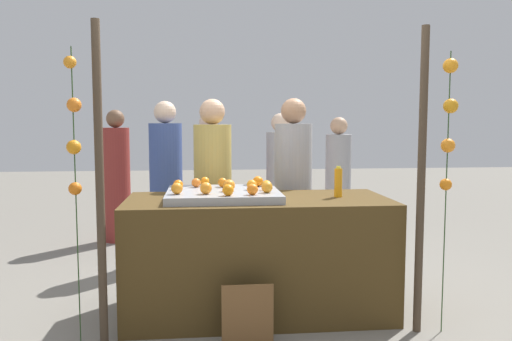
{
  "coord_description": "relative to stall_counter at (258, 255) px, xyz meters",
  "views": [
    {
      "loc": [
        -0.41,
        -3.88,
        1.48
      ],
      "look_at": [
        0.0,
        0.15,
        1.1
      ],
      "focal_mm": 36.06,
      "sensor_mm": 36.0,
      "label": 1
    }
  ],
  "objects": [
    {
      "name": "orange_tray",
      "position": [
        -0.27,
        0.03,
        0.48
      ],
      "size": [
        0.85,
        0.76,
        0.06
      ],
      "primitive_type": "cube",
      "color": "#9EA0A5",
      "rests_on": "stall_counter"
    },
    {
      "name": "garland_strand_left",
      "position": [
        -1.24,
        -0.48,
        0.97
      ],
      "size": [
        0.1,
        0.09,
        1.96
      ],
      "color": "#2D4C23",
      "rests_on": "ground_plane"
    },
    {
      "name": "orange_10",
      "position": [
        -0.4,
        0.33,
        0.55
      ],
      "size": [
        0.07,
        0.07,
        0.07
      ],
      "primitive_type": "sphere",
      "color": "orange",
      "rests_on": "orange_tray"
    },
    {
      "name": "crowd_person_0",
      "position": [
        1.21,
        2.17,
        0.27
      ],
      "size": [
        0.31,
        0.31,
        1.54
      ],
      "color": "#99999E",
      "rests_on": "ground_plane"
    },
    {
      "name": "vendor_right",
      "position": [
        0.4,
        0.71,
        0.34
      ],
      "size": [
        0.34,
        0.34,
        1.69
      ],
      "color": "#99999E",
      "rests_on": "ground_plane"
    },
    {
      "name": "orange_12",
      "position": [
        -0.06,
        -0.23,
        0.55
      ],
      "size": [
        0.08,
        0.08,
        0.08
      ],
      "primitive_type": "sphere",
      "color": "orange",
      "rests_on": "orange_tray"
    },
    {
      "name": "crowd_person_2",
      "position": [
        0.45,
        1.88,
        0.29
      ],
      "size": [
        0.32,
        0.32,
        1.58
      ],
      "color": "#99999E",
      "rests_on": "ground_plane"
    },
    {
      "name": "orange_0",
      "position": [
        0.05,
        -0.13,
        0.55
      ],
      "size": [
        0.09,
        0.09,
        0.09
      ],
      "primitive_type": "sphere",
      "color": "orange",
      "rests_on": "orange_tray"
    },
    {
      "name": "orange_7",
      "position": [
        -0.04,
        0.05,
        0.55
      ],
      "size": [
        0.08,
        0.08,
        0.08
      ],
      "primitive_type": "sphere",
      "color": "orange",
      "rests_on": "orange_tray"
    },
    {
      "name": "chalkboard_sign",
      "position": [
        -0.13,
        -0.61,
        -0.25
      ],
      "size": [
        0.34,
        0.03,
        0.43
      ],
      "color": "brown",
      "rests_on": "ground_plane"
    },
    {
      "name": "orange_2",
      "position": [
        -0.48,
        0.25,
        0.55
      ],
      "size": [
        0.07,
        0.07,
        0.07
      ],
      "primitive_type": "sphere",
      "color": "orange",
      "rests_on": "orange_tray"
    },
    {
      "name": "stall_counter",
      "position": [
        0.0,
        0.0,
        0.0
      ],
      "size": [
        2.01,
        0.89,
        0.9
      ],
      "primitive_type": "cube",
      "color": "#4C3819",
      "rests_on": "ground_plane"
    },
    {
      "name": "canopy_post_right",
      "position": [
        1.09,
        -0.49,
        0.62
      ],
      "size": [
        0.06,
        0.06,
        2.13
      ],
      "primitive_type": "cylinder",
      "color": "#473828",
      "rests_on": "ground_plane"
    },
    {
      "name": "orange_8",
      "position": [
        -0.4,
        -0.16,
        0.55
      ],
      "size": [
        0.09,
        0.09,
        0.09
      ],
      "primitive_type": "sphere",
      "color": "orange",
      "rests_on": "orange_tray"
    },
    {
      "name": "juice_bottle",
      "position": [
        0.63,
        -0.0,
        0.56
      ],
      "size": [
        0.06,
        0.06,
        0.24
      ],
      "color": "orange",
      "rests_on": "stall_counter"
    },
    {
      "name": "crowd_person_1",
      "position": [
        -1.49,
        2.57,
        0.31
      ],
      "size": [
        0.33,
        0.33,
        1.63
      ],
      "color": "maroon",
      "rests_on": "ground_plane"
    },
    {
      "name": "crowd_person_3",
      "position": [
        -0.35,
        2.09,
        0.29
      ],
      "size": [
        0.32,
        0.32,
        1.58
      ],
      "color": "maroon",
      "rests_on": "ground_plane"
    },
    {
      "name": "orange_11",
      "position": [
        -0.61,
        0.11,
        0.55
      ],
      "size": [
        0.08,
        0.08,
        0.08
      ],
      "primitive_type": "sphere",
      "color": "orange",
      "rests_on": "orange_tray"
    },
    {
      "name": "orange_4",
      "position": [
        -0.24,
        -0.26,
        0.55
      ],
      "size": [
        0.08,
        0.08,
        0.08
      ],
      "primitive_type": "sphere",
      "color": "orange",
      "rests_on": "orange_tray"
    },
    {
      "name": "orange_9",
      "position": [
        -0.26,
        0.24,
        0.55
      ],
      "size": [
        0.07,
        0.07,
        0.07
      ],
      "primitive_type": "sphere",
      "color": "orange",
      "rests_on": "orange_tray"
    },
    {
      "name": "orange_1",
      "position": [
        -0.61,
        -0.14,
        0.55
      ],
      "size": [
        0.09,
        0.09,
        0.09
      ],
      "primitive_type": "sphere",
      "color": "orange",
      "rests_on": "orange_tray"
    },
    {
      "name": "ground_plane",
      "position": [
        0.0,
        0.0,
        -0.45
      ],
      "size": [
        24.0,
        24.0,
        0.0
      ],
      "primitive_type": "plane",
      "color": "gray"
    },
    {
      "name": "orange_5",
      "position": [
        0.07,
        0.01,
        0.55
      ],
      "size": [
        0.08,
        0.08,
        0.08
      ],
      "primitive_type": "sphere",
      "color": "orange",
      "rests_on": "orange_tray"
    },
    {
      "name": "orange_6",
      "position": [
        0.02,
        0.24,
        0.55
      ],
      "size": [
        0.08,
        0.08,
        0.08
      ],
      "primitive_type": "sphere",
      "color": "orange",
      "rests_on": "orange_tray"
    },
    {
      "name": "garland_strand_right",
      "position": [
        1.26,
        -0.52,
        1.04
      ],
      "size": [
        0.11,
        0.1,
        1.96
      ],
      "color": "#2D4C23",
      "rests_on": "ground_plane"
    },
    {
      "name": "crowd_person_4",
      "position": [
        -0.81,
        1.51,
        0.34
      ],
      "size": [
        0.34,
        0.34,
        1.7
      ],
      "color": "#384C8C",
      "rests_on": "ground_plane"
    },
    {
      "name": "canopy_post_left",
      "position": [
        -1.09,
        -0.49,
        0.62
      ],
      "size": [
        0.06,
        0.06,
        2.13
      ],
      "primitive_type": "cylinder",
      "color": "#473828",
      "rests_on": "ground_plane"
    },
    {
      "name": "vendor_left",
      "position": [
        -0.33,
        0.72,
        0.34
      ],
      "size": [
        0.34,
        0.34,
        1.69
      ],
      "color": "tan",
      "rests_on": "ground_plane"
    },
    {
      "name": "orange_3",
      "position": [
        -0.22,
        -0.03,
        0.55
      ],
      "size": [
        0.09,
        0.09,
        0.09
      ],
      "primitive_type": "sphere",
      "color": "orange",
      "rests_on": "orange_tray"
    }
  ]
}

